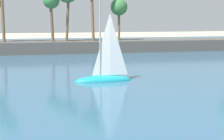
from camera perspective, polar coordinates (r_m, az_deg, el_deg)
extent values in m
cube|color=#33607F|center=(52.47, -11.00, 2.26)|extent=(220.00, 86.76, 0.06)
cube|color=#514C47|center=(55.75, -11.16, 3.49)|extent=(106.27, 6.00, 1.80)
cylinder|color=brown|center=(55.22, -6.93, 8.21)|extent=(0.78, 0.68, 7.21)
cylinder|color=brown|center=(55.35, -16.71, 8.81)|extent=(0.58, 0.97, 8.90)
cylinder|color=brown|center=(57.43, 1.09, 7.24)|extent=(0.41, 0.59, 5.15)
sphere|color=#38753D|center=(57.44, 1.10, 9.81)|extent=(2.63, 2.63, 2.63)
cylinder|color=brown|center=(54.86, -9.39, 7.54)|extent=(0.71, 0.53, 6.01)
sphere|color=#38753D|center=(54.91, -9.46, 10.67)|extent=(2.42, 2.42, 2.42)
cylinder|color=brown|center=(56.14, -3.10, 9.35)|extent=(0.65, 0.87, 9.35)
ellipsoid|color=teal|center=(30.46, -1.38, -1.72)|extent=(4.85, 1.49, 0.97)
cylinder|color=gray|center=(30.01, -1.85, 4.87)|extent=(0.15, 0.15, 6.04)
pyramid|color=white|center=(30.21, -0.32, 4.04)|extent=(2.18, 0.16, 5.14)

